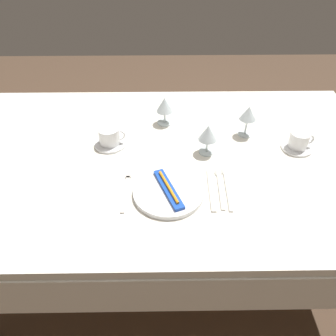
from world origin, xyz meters
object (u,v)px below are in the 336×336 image
Objects in this scene: coffee_cup_right at (110,136)px; wine_glass_left at (165,106)px; toothbrush_package at (168,189)px; fork_outer at (126,189)px; dinner_knife at (211,191)px; dinner_plate at (168,192)px; wine_glass_right at (208,134)px; spoon_soup at (220,184)px; wine_glass_centre at (248,115)px; spoon_dessert at (227,183)px; coffee_cup_left at (299,140)px.

coffee_cup_right is 0.29m from wine_glass_left.
fork_outer is (-0.15, 0.03, -0.02)m from toothbrush_package.
dinner_knife is 0.50m from wine_glass_left.
fork_outer is at bearing 176.93° from dinner_knife.
toothbrush_package is (0.00, 0.00, 0.02)m from dinner_plate.
dinner_plate reaches higher than fork_outer.
wine_glass_right is (0.17, -0.23, 0.00)m from wine_glass_left.
wine_glass_centre is (0.16, 0.32, 0.10)m from spoon_soup.
fork_outer is 1.01× the size of dinner_knife.
wine_glass_left is at bearing 126.64° from wine_glass_right.
spoon_dessert reaches higher than dinner_knife.
wine_glass_right is (-0.05, 0.19, 0.09)m from spoon_dessert.
wine_glass_right is (0.31, 0.21, 0.09)m from fork_outer.
spoon_soup is 2.09× the size of coffee_cup_left.
fork_outer is 0.74m from coffee_cup_left.
wine_glass_centre is 0.22m from wine_glass_right.
spoon_soup is 0.93× the size of spoon_dessert.
dinner_knife is at bearing -70.38° from wine_glass_left.
coffee_cup_right is 0.85× the size of wine_glass_right.
dinner_plate is at bearing -154.15° from coffee_cup_left.
dinner_knife is 2.11× the size of coffee_cup_left.
toothbrush_package reaches higher than dinner_plate.
spoon_soup reaches higher than fork_outer.
coffee_cup_left is (0.35, 0.22, 0.04)m from spoon_soup.
toothbrush_package is 0.16m from dinner_knife.
spoon_soup is (0.19, 0.05, -0.02)m from toothbrush_package.
coffee_cup_left reaches higher than dinner_plate.
fork_outer is at bearing -176.40° from spoon_dessert.
wine_glass_right is at bearing 88.47° from dinner_knife.
dinner_knife is 0.94× the size of spoon_dessert.
dinner_knife is 0.42m from wine_glass_centre.
spoon_dessert is (0.37, 0.02, 0.00)m from fork_outer.
coffee_cup_left is (0.54, 0.26, 0.04)m from dinner_plate.
coffee_cup_left is at bearing -28.34° from wine_glass_centre.
fork_outer is 0.61m from wine_glass_centre.
wine_glass_left reaches higher than dinner_plate.
wine_glass_centre reaches higher than toothbrush_package.
coffee_cup_left is (0.70, 0.24, 0.04)m from fork_outer.
dinner_knife is at bearing -3.07° from fork_outer.
wine_glass_left is at bearing 36.10° from coffee_cup_right.
coffee_cup_right is 0.85× the size of wine_glass_left.
dinner_knife is 1.01× the size of spoon_soup.
coffee_cup_left is 0.78m from coffee_cup_right.
fork_outer is 0.37m from spoon_dessert.
coffee_cup_left is (0.54, 0.26, 0.02)m from toothbrush_package.
dinner_knife is 0.07m from spoon_dessert.
coffee_cup_left is 0.73× the size of wine_glass_centre.
spoon_dessert is (0.22, 0.05, -0.01)m from dinner_plate.
spoon_dessert is 2.05× the size of coffee_cup_right.
spoon_soup is at bearing 14.16° from dinner_plate.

